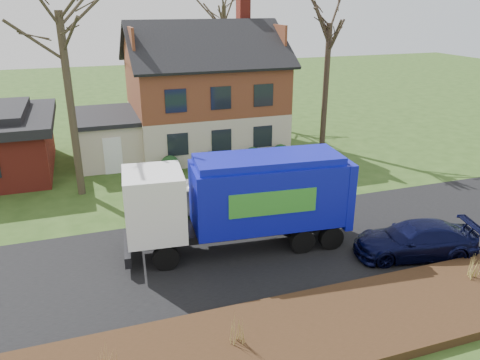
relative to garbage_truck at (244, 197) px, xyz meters
name	(u,v)px	position (x,y,z in m)	size (l,w,h in m)	color
ground	(249,250)	(0.05, -0.36, -2.15)	(120.00, 120.00, 0.00)	#294517
road	(249,250)	(0.05, -0.36, -2.14)	(80.00, 7.00, 0.02)	black
mulch_verge	(311,332)	(0.05, -5.66, -2.00)	(80.00, 3.50, 0.30)	black
main_house	(196,87)	(1.54, 13.55, 1.88)	(12.95, 8.95, 9.26)	beige
garbage_truck	(244,197)	(0.00, 0.00, 0.00)	(8.86, 3.09, 3.72)	black
silver_sedan	(202,199)	(-0.81, 3.55, -1.43)	(1.51, 4.32, 1.42)	#B1B3BA
navy_wagon	(415,240)	(5.90, -2.77, -1.48)	(1.88, 4.61, 1.34)	black
tree_front_east	(331,0)	(9.39, 11.04, 7.04)	(4.07, 4.07, 11.30)	#382B21
grass_clump_mid	(236,329)	(-2.20, -5.57, -1.40)	(0.32, 0.26, 0.88)	#9F8546
grass_clump_east	(476,267)	(6.52, -5.12, -1.41)	(0.35, 0.29, 0.87)	#AC9A4C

